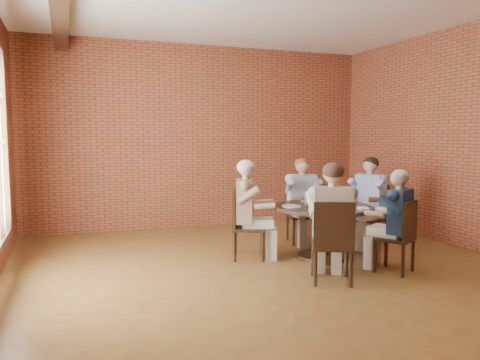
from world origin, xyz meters
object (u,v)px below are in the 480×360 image
object	(u,v)px
chair_c	(242,222)
smartphone	(365,206)
diner_c	(249,210)
chair_d	(333,240)
diner_d	(332,223)
diner_a	(368,202)
chair_a	(371,212)
diner_b	(302,201)
diner_e	(395,221)
dining_table	(323,221)
chair_e	(401,234)
chair_b	(301,210)

from	to	relation	value
chair_c	smartphone	size ratio (longest dim) A/B	7.16
chair_c	diner_c	xyz separation A→B (m)	(0.09, -0.03, 0.17)
diner_c	chair_d	world-z (taller)	diner_c
diner_d	chair_c	bearing A→B (deg)	-40.67
diner_a	diner_d	xyz separation A→B (m)	(-1.47, -1.34, 0.01)
chair_a	chair_d	world-z (taller)	chair_d
smartphone	chair_d	bearing A→B (deg)	-148.61
diner_a	diner_b	xyz separation A→B (m)	(-0.85, 0.56, -0.02)
diner_d	diner_e	xyz separation A→B (m)	(0.96, 0.06, -0.05)
dining_table	smartphone	distance (m)	0.61
diner_b	smartphone	bearing A→B (deg)	-64.69
chair_c	diner_b	bearing A→B (deg)	-44.94
diner_c	chair_e	xyz separation A→B (m)	(1.52, -1.33, -0.19)
chair_a	chair_b	world-z (taller)	chair_a
diner_c	diner_e	bearing A→B (deg)	-109.12
diner_b	diner_c	distance (m)	1.29
chair_a	diner_c	size ratio (longest dim) A/B	0.70
chair_d	chair_c	bearing A→B (deg)	-43.38
dining_table	chair_a	size ratio (longest dim) A/B	1.41
dining_table	diner_e	distance (m)	1.03
diner_d	diner_a	bearing A→B (deg)	-112.66
dining_table	diner_e	bearing A→B (deg)	-59.69
diner_b	diner_e	size ratio (longest dim) A/B	1.05
chair_d	smartphone	xyz separation A→B (m)	(0.98, 0.77, 0.23)
chair_e	diner_b	bearing A→B (deg)	-109.14
dining_table	diner_b	size ratio (longest dim) A/B	1.01
diner_b	chair_d	distance (m)	2.10
chair_c	dining_table	bearing A→B (deg)	-90.00
chair_d	diner_a	bearing A→B (deg)	-111.64
dining_table	diner_d	world-z (taller)	diner_d
diner_b	chair_c	size ratio (longest dim) A/B	1.41
diner_a	chair_c	bearing A→B (deg)	-111.37
diner_b	chair_d	bearing A→B (deg)	-97.68
diner_b	chair_d	size ratio (longest dim) A/B	1.39
diner_a	chair_c	distance (m)	2.09
chair_a	smartphone	size ratio (longest dim) A/B	7.20
chair_a	diner_a	distance (m)	0.20
chair_d	diner_b	bearing A→B (deg)	-83.46
chair_a	diner_e	distance (m)	1.45
dining_table	chair_a	world-z (taller)	chair_a
chair_d	chair_b	bearing A→B (deg)	-83.14
diner_a	chair_d	bearing A→B (deg)	-67.64
diner_a	diner_c	distance (m)	2.00
diner_a	diner_d	distance (m)	1.99
diner_e	smartphone	size ratio (longest dim) A/B	9.66
diner_a	diner_c	size ratio (longest dim) A/B	1.01
diner_b	chair_e	bearing A→B (deg)	-68.14
diner_d	chair_e	distance (m)	1.02
chair_a	chair_c	xyz separation A→B (m)	(-2.17, -0.02, -0.00)
chair_a	smartphone	bearing A→B (deg)	-62.89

